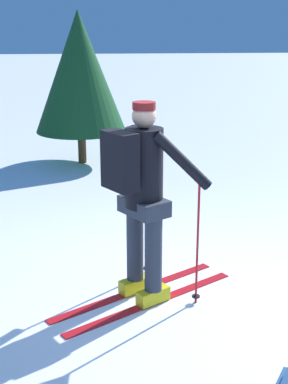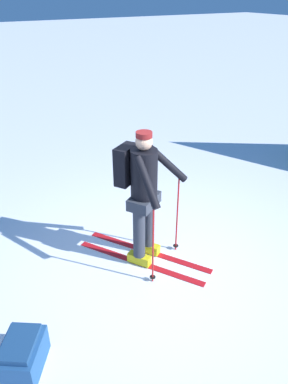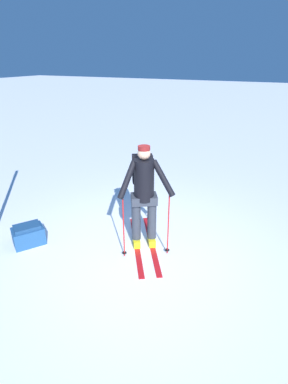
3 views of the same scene
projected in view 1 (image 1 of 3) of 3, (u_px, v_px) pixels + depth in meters
ground_plane at (165, 295)px, 4.79m from camera, size 80.00×80.00×0.00m
skier at (142, 191)px, 4.44m from camera, size 1.24×1.69×1.73m
pine_tree at (79, 72)px, 8.88m from camera, size 1.53×1.53×2.55m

